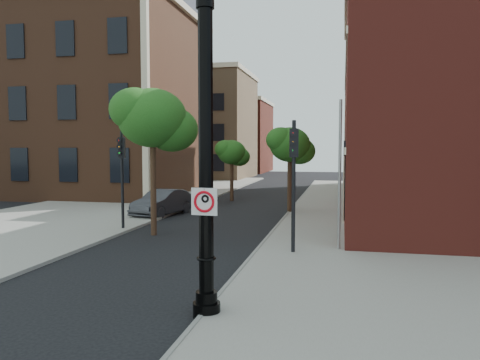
% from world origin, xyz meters
% --- Properties ---
extents(ground, '(120.00, 120.00, 0.00)m').
position_xyz_m(ground, '(0.00, 0.00, 0.00)').
color(ground, black).
rests_on(ground, ground).
extents(sidewalk_right, '(8.00, 60.00, 0.12)m').
position_xyz_m(sidewalk_right, '(6.00, 10.00, 0.06)').
color(sidewalk_right, gray).
rests_on(sidewalk_right, ground).
extents(sidewalk_left, '(10.00, 50.00, 0.12)m').
position_xyz_m(sidewalk_left, '(-9.00, 18.00, 0.06)').
color(sidewalk_left, gray).
rests_on(sidewalk_left, ground).
extents(curb_edge, '(0.10, 60.00, 0.14)m').
position_xyz_m(curb_edge, '(2.05, 10.00, 0.07)').
color(curb_edge, gray).
rests_on(curb_edge, ground).
extents(victorian_building, '(18.60, 14.60, 17.95)m').
position_xyz_m(victorian_building, '(-16.00, 23.97, 8.74)').
color(victorian_building, brown).
rests_on(victorian_building, ground).
extents(bg_building_tan_a, '(12.00, 12.00, 12.00)m').
position_xyz_m(bg_building_tan_a, '(-12.00, 44.00, 6.00)').
color(bg_building_tan_a, '#967351').
rests_on(bg_building_tan_a, ground).
extents(bg_building_red, '(12.00, 12.00, 10.00)m').
position_xyz_m(bg_building_red, '(-12.00, 58.00, 5.00)').
color(bg_building_red, maroon).
rests_on(bg_building_red, ground).
extents(lamppost, '(0.59, 0.59, 7.01)m').
position_xyz_m(lamppost, '(2.10, -0.66, 3.24)').
color(lamppost, black).
rests_on(lamppost, ground).
extents(no_parking_sign, '(0.57, 0.09, 0.57)m').
position_xyz_m(no_parking_sign, '(2.11, -0.84, 2.51)').
color(no_parking_sign, white).
rests_on(no_parking_sign, ground).
extents(parked_car, '(2.31, 4.40, 1.38)m').
position_xyz_m(parked_car, '(-4.45, 13.26, 0.69)').
color(parked_car, '#313237').
rests_on(parked_car, ground).
extents(traffic_signal_left, '(0.32, 0.38, 4.33)m').
position_xyz_m(traffic_signal_left, '(-4.43, 8.53, 2.92)').
color(traffic_signal_left, black).
rests_on(traffic_signal_left, ground).
extents(traffic_signal_right, '(0.33, 0.39, 4.52)m').
position_xyz_m(traffic_signal_right, '(3.30, 5.45, 3.05)').
color(traffic_signal_right, black).
rests_on(traffic_signal_right, ground).
extents(utility_pole, '(0.10, 0.10, 5.25)m').
position_xyz_m(utility_pole, '(4.80, 6.27, 2.62)').
color(utility_pole, '#999999').
rests_on(utility_pole, ground).
extents(street_tree_a, '(3.34, 3.02, 6.02)m').
position_xyz_m(street_tree_a, '(-2.67, 7.92, 4.76)').
color(street_tree_a, '#352215').
rests_on(street_tree_a, ground).
extents(street_tree_b, '(2.29, 2.07, 4.12)m').
position_xyz_m(street_tree_b, '(-2.42, 20.71, 3.24)').
color(street_tree_b, '#352215').
rests_on(street_tree_b, ground).
extents(street_tree_c, '(2.62, 2.36, 4.71)m').
position_xyz_m(street_tree_c, '(2.11, 15.34, 3.71)').
color(street_tree_c, '#352215').
rests_on(street_tree_c, ground).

